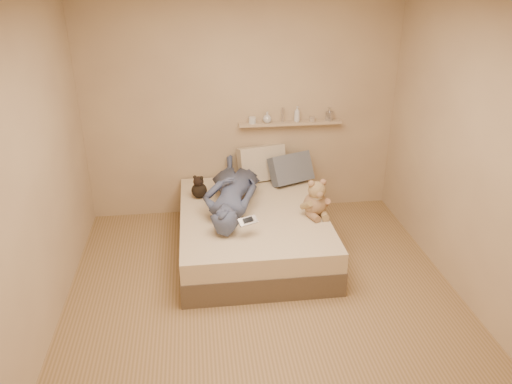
{
  "coord_description": "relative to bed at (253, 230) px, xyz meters",
  "views": [
    {
      "loc": [
        -0.54,
        -3.64,
        2.81
      ],
      "look_at": [
        0.0,
        0.65,
        0.8
      ],
      "focal_mm": 35.0,
      "sensor_mm": 36.0,
      "label": 1
    }
  ],
  "objects": [
    {
      "name": "wall_shelf",
      "position": [
        0.55,
        0.91,
        0.88
      ],
      "size": [
        1.2,
        0.12,
        0.03
      ],
      "primitive_type": "cube",
      "color": "tan",
      "rests_on": "wall_back"
    },
    {
      "name": "pillow_cream",
      "position": [
        0.21,
        0.83,
        0.43
      ],
      "size": [
        0.59,
        0.37,
        0.43
      ],
      "primitive_type": "cube",
      "rotation": [
        -0.23,
        0.0,
        0.24
      ],
      "color": "beige",
      "rests_on": "bed"
    },
    {
      "name": "pillow_grey",
      "position": [
        0.53,
        0.69,
        0.4
      ],
      "size": [
        0.57,
        0.44,
        0.37
      ],
      "primitive_type": "cube",
      "rotation": [
        -0.44,
        0.0,
        0.39
      ],
      "color": "slate",
      "rests_on": "bed"
    },
    {
      "name": "person",
      "position": [
        -0.19,
        0.17,
        0.4
      ],
      "size": [
        0.84,
        1.57,
        0.36
      ],
      "primitive_type": "imported",
      "rotation": [
        0.0,
        0.0,
        2.93
      ],
      "color": "#414766",
      "rests_on": "bed"
    },
    {
      "name": "dark_plush",
      "position": [
        -0.54,
        0.41,
        0.34
      ],
      "size": [
        0.17,
        0.17,
        0.26
      ],
      "color": "black",
      "rests_on": "bed"
    },
    {
      "name": "teddy_bear",
      "position": [
        0.63,
        -0.16,
        0.39
      ],
      "size": [
        0.32,
        0.32,
        0.4
      ],
      "color": "#936F51",
      "rests_on": "bed"
    },
    {
      "name": "game_console",
      "position": [
        -0.1,
        -0.51,
        0.39
      ],
      "size": [
        0.2,
        0.14,
        0.06
      ],
      "color": "#B8B9BF",
      "rests_on": "bed"
    },
    {
      "name": "room",
      "position": [
        0.0,
        -0.93,
        1.08
      ],
      "size": [
        3.8,
        3.8,
        3.8
      ],
      "color": "#9B7A50",
      "rests_on": "ground"
    },
    {
      "name": "shelf_bottles",
      "position": [
        0.52,
        0.91,
        0.96
      ],
      "size": [
        1.0,
        0.14,
        0.18
      ],
      "color": "silver",
      "rests_on": "wall_shelf"
    },
    {
      "name": "bed",
      "position": [
        0.0,
        0.0,
        0.0
      ],
      "size": [
        1.5,
        1.9,
        0.45
      ],
      "color": "brown",
      "rests_on": "floor"
    }
  ]
}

